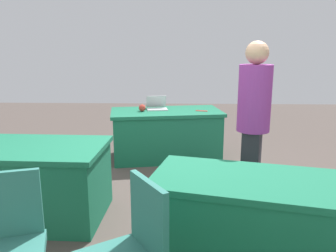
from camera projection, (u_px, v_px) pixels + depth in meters
name	position (u px, v px, depth m)	size (l,w,h in m)	color
ground_plane	(173.00, 208.00, 3.71)	(14.40, 14.40, 0.00)	#4C423D
table_foreground	(166.00, 134.00, 5.35)	(1.82, 1.14, 0.77)	#196647
table_mid_left	(264.00, 227.00, 2.57)	(1.85, 1.14, 0.77)	#196647
table_back_left	(33.00, 182.00, 3.44)	(1.50, 0.96, 0.77)	#196647
chair_tucked_right	(130.00, 249.00, 2.00)	(0.61, 0.61, 0.96)	#9E9993
chair_aisle	(8.00, 239.00, 2.12)	(0.56, 0.56, 0.95)	#9E9993
person_presenter	(253.00, 118.00, 3.51)	(0.43, 0.43, 1.79)	#26262D
laptop_silver	(157.00, 107.00, 5.36)	(0.37, 0.35, 0.21)	silver
yarn_ball	(142.00, 108.00, 5.19)	(0.11, 0.11, 0.11)	#B2382D
scissors_red	(202.00, 111.00, 5.21)	(0.18, 0.04, 0.01)	red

